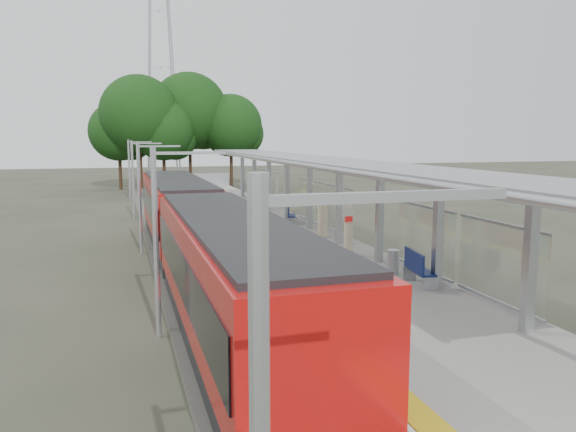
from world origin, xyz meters
The scene contains 16 objects.
ground centered at (0.00, 0.00, 0.00)m, with size 200.00×200.00×0.00m, color #474438.
trackbed centered at (-4.50, 20.00, 0.12)m, with size 3.00×70.00×0.24m, color #59544C.
platform centered at (0.00, 20.00, 0.50)m, with size 6.00×50.00×1.00m, color gray.
tactile_strip centered at (-2.55, 20.00, 1.01)m, with size 0.60×50.00×0.02m, color gold.
end_fence centered at (0.00, 44.95, 1.60)m, with size 6.00×0.10×1.20m, color #9EA0A5.
train centered at (-4.50, 12.13, 2.05)m, with size 2.74×27.60×3.62m.
canopy centered at (1.61, 16.19, 4.20)m, with size 3.27×38.00×3.66m.
pylon centered at (-1.00, 73.00, 19.00)m, with size 8.00×4.00×38.00m, color #9EA0A5, non-canonical shape.
tree_cluster centered at (-1.48, 53.94, 7.54)m, with size 18.77×10.97×12.79m.
catenary_masts centered at (-6.22, 19.00, 2.91)m, with size 2.08×48.16×5.40m.
bench_near centered at (1.64, 6.52, 1.59)m, with size 0.76×1.69×1.12m.
bench_mid centered at (1.63, 20.11, 1.49)m, with size 0.83×1.43×0.94m.
bench_far centered at (2.61, 32.68, 1.53)m, with size 0.59×1.50×1.00m.
info_pillar_near centered at (1.32, 11.31, 1.68)m, with size 0.35×0.35×1.57m.
info_pillar_far centered at (1.80, 15.51, 1.87)m, with size 0.45×0.45×2.01m.
litter_bin centered at (1.60, 8.08, 1.42)m, with size 0.41×0.41×0.85m, color #9EA0A5.
Camera 1 is at (-7.22, -8.75, 5.64)m, focal length 35.00 mm.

